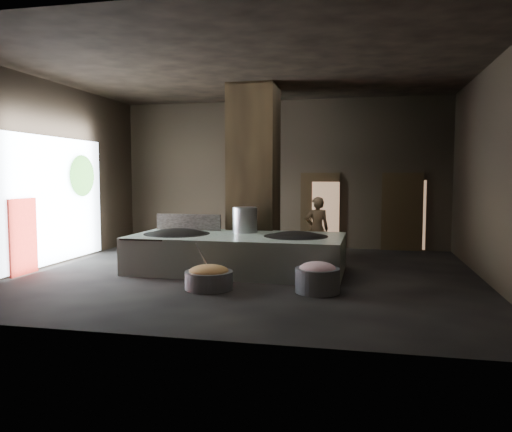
% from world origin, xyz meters
% --- Properties ---
extents(floor, '(10.00, 9.00, 0.10)m').
position_xyz_m(floor, '(0.00, 0.00, -0.05)').
color(floor, black).
rests_on(floor, ground).
extents(ceiling, '(10.00, 9.00, 0.10)m').
position_xyz_m(ceiling, '(0.00, 0.00, 4.55)').
color(ceiling, black).
rests_on(ceiling, back_wall).
extents(back_wall, '(10.00, 0.10, 4.50)m').
position_xyz_m(back_wall, '(0.00, 4.55, 2.25)').
color(back_wall, black).
rests_on(back_wall, ground).
extents(front_wall, '(10.00, 0.10, 4.50)m').
position_xyz_m(front_wall, '(0.00, -4.55, 2.25)').
color(front_wall, black).
rests_on(front_wall, ground).
extents(left_wall, '(0.10, 9.00, 4.50)m').
position_xyz_m(left_wall, '(-5.05, 0.00, 2.25)').
color(left_wall, black).
rests_on(left_wall, ground).
extents(right_wall, '(0.10, 9.00, 4.50)m').
position_xyz_m(right_wall, '(5.05, 0.00, 2.25)').
color(right_wall, black).
rests_on(right_wall, ground).
extents(pillar, '(1.20, 1.20, 4.50)m').
position_xyz_m(pillar, '(-0.30, 1.90, 2.25)').
color(pillar, black).
rests_on(pillar, ground).
extents(hearth_platform, '(4.86, 2.38, 0.84)m').
position_xyz_m(hearth_platform, '(-0.34, 0.29, 0.42)').
color(hearth_platform, silver).
rests_on(hearth_platform, ground).
extents(platform_cap, '(4.72, 2.27, 0.03)m').
position_xyz_m(platform_cap, '(-0.34, 0.29, 0.82)').
color(platform_cap, black).
rests_on(platform_cap, hearth_platform).
extents(wok_left, '(1.52, 1.52, 0.42)m').
position_xyz_m(wok_left, '(-1.79, 0.24, 0.75)').
color(wok_left, black).
rests_on(wok_left, hearth_platform).
extents(wok_left_rim, '(1.55, 1.55, 0.05)m').
position_xyz_m(wok_left_rim, '(-1.79, 0.24, 0.82)').
color(wok_left_rim, black).
rests_on(wok_left_rim, hearth_platform).
extents(wok_right, '(1.42, 1.42, 0.40)m').
position_xyz_m(wok_right, '(1.01, 0.34, 0.75)').
color(wok_right, black).
rests_on(wok_right, hearth_platform).
extents(wok_right_rim, '(1.45, 1.45, 0.05)m').
position_xyz_m(wok_right_rim, '(1.01, 0.34, 0.82)').
color(wok_right_rim, black).
rests_on(wok_right_rim, hearth_platform).
extents(stock_pot, '(0.59, 0.59, 0.63)m').
position_xyz_m(stock_pot, '(-0.29, 0.84, 1.13)').
color(stock_pot, '#AFB2B7').
rests_on(stock_pot, hearth_platform).
extents(splash_guard, '(1.68, 0.09, 0.42)m').
position_xyz_m(splash_guard, '(-1.79, 1.04, 1.03)').
color(splash_guard, black).
rests_on(splash_guard, hearth_platform).
extents(cook, '(0.69, 0.53, 1.67)m').
position_xyz_m(cook, '(1.34, 1.95, 0.84)').
color(cook, '#8F6D49').
rests_on(cook, ground).
extents(veg_basin, '(1.20, 1.20, 0.35)m').
position_xyz_m(veg_basin, '(-0.43, -1.57, 0.17)').
color(veg_basin, slate).
rests_on(veg_basin, ground).
extents(veg_fill, '(0.77, 0.77, 0.24)m').
position_xyz_m(veg_fill, '(-0.43, -1.57, 0.35)').
color(veg_fill, '#929247').
rests_on(veg_fill, veg_basin).
extents(ladle, '(0.28, 0.28, 0.67)m').
position_xyz_m(ladle, '(-0.58, -1.42, 0.55)').
color(ladle, '#AFB2B7').
rests_on(ladle, veg_basin).
extents(meat_basin, '(1.04, 1.04, 0.46)m').
position_xyz_m(meat_basin, '(1.67, -1.43, 0.23)').
color(meat_basin, slate).
rests_on(meat_basin, ground).
extents(meat_fill, '(0.70, 0.70, 0.27)m').
position_xyz_m(meat_fill, '(1.67, -1.43, 0.45)').
color(meat_fill, '#D5808E').
rests_on(meat_fill, meat_basin).
extents(doorway_near, '(1.18, 0.08, 2.38)m').
position_xyz_m(doorway_near, '(1.20, 4.45, 1.10)').
color(doorway_near, black).
rests_on(doorway_near, ground).
extents(doorway_near_glow, '(0.82, 0.04, 1.94)m').
position_xyz_m(doorway_near_glow, '(1.37, 4.38, 1.05)').
color(doorway_near_glow, '#8C6647').
rests_on(doorway_near_glow, ground).
extents(doorway_far, '(1.18, 0.08, 2.38)m').
position_xyz_m(doorway_far, '(3.60, 4.45, 1.10)').
color(doorway_far, black).
rests_on(doorway_far, ground).
extents(doorway_far_glow, '(0.86, 0.04, 2.04)m').
position_xyz_m(doorway_far_glow, '(3.84, 4.51, 1.05)').
color(doorway_far_glow, '#8C6647').
rests_on(doorway_far_glow, ground).
extents(left_opening, '(0.04, 4.20, 3.10)m').
position_xyz_m(left_opening, '(-4.95, 0.20, 1.60)').
color(left_opening, white).
rests_on(left_opening, ground).
extents(pavilion_sliver, '(0.05, 0.90, 1.70)m').
position_xyz_m(pavilion_sliver, '(-4.88, -1.10, 0.85)').
color(pavilion_sliver, maroon).
rests_on(pavilion_sliver, ground).
extents(tree_silhouette, '(0.28, 1.10, 1.10)m').
position_xyz_m(tree_silhouette, '(-4.85, 1.30, 2.20)').
color(tree_silhouette, '#194714').
rests_on(tree_silhouette, left_opening).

